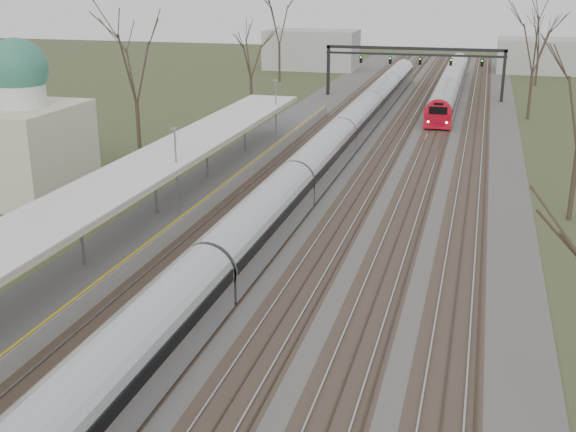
# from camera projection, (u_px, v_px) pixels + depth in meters

# --- Properties ---
(track_bed) EXTENTS (24.00, 160.00, 0.22)m
(track_bed) POSITION_uv_depth(u_px,v_px,m) (374.00, 156.00, 58.48)
(track_bed) COLOR #474442
(track_bed) RESTS_ON ground
(platform) EXTENTS (3.50, 69.00, 1.00)m
(platform) POSITION_uv_depth(u_px,v_px,m) (182.00, 204.00, 44.62)
(platform) COLOR #9E9B93
(platform) RESTS_ON ground
(canopy) EXTENTS (4.10, 50.00, 3.11)m
(canopy) POSITION_uv_depth(u_px,v_px,m) (146.00, 168.00, 39.40)
(canopy) COLOR slate
(canopy) RESTS_ON platform
(dome_building) EXTENTS (10.00, 8.00, 10.30)m
(dome_building) POSITION_uv_depth(u_px,v_px,m) (3.00, 140.00, 47.20)
(dome_building) COLOR beige
(dome_building) RESTS_ON ground
(signal_gantry) EXTENTS (21.00, 0.59, 6.08)m
(signal_gantry) POSITION_uv_depth(u_px,v_px,m) (414.00, 57.00, 84.41)
(signal_gantry) COLOR black
(signal_gantry) RESTS_ON ground
(tree_west_far) EXTENTS (5.50, 5.50, 11.33)m
(tree_west_far) POSITION_uv_depth(u_px,v_px,m) (134.00, 59.00, 53.84)
(tree_west_far) COLOR #2D231C
(tree_west_far) RESTS_ON ground
(train_near) EXTENTS (2.62, 90.21, 3.05)m
(train_near) POSITION_uv_depth(u_px,v_px,m) (340.00, 137.00, 58.63)
(train_near) COLOR #B1B3BC
(train_near) RESTS_ON ground
(train_far) EXTENTS (2.62, 45.21, 3.05)m
(train_far) POSITION_uv_depth(u_px,v_px,m) (451.00, 84.00, 87.72)
(train_far) COLOR #B1B3BC
(train_far) RESTS_ON ground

